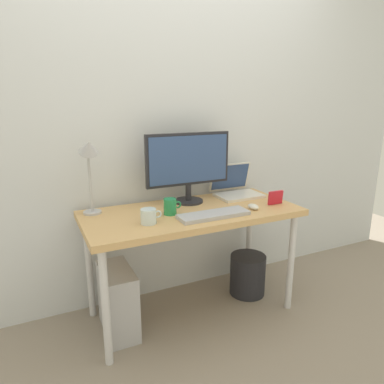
{
  "coord_description": "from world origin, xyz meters",
  "views": [
    {
      "loc": [
        -0.91,
        -1.91,
        1.41
      ],
      "look_at": [
        0.0,
        0.0,
        0.85
      ],
      "focal_mm": 32.67,
      "sensor_mm": 36.0,
      "label": 1
    }
  ],
  "objects": [
    {
      "name": "photo_frame",
      "position": [
        0.56,
        -0.12,
        0.77
      ],
      "size": [
        0.11,
        0.02,
        0.09
      ],
      "primitive_type": "cube",
      "rotation": [
        0.07,
        0.0,
        0.0
      ],
      "color": "red",
      "rests_on": "desk"
    },
    {
      "name": "glass_cup",
      "position": [
        -0.33,
        -0.12,
        0.77
      ],
      "size": [
        0.12,
        0.09,
        0.09
      ],
      "color": "silver",
      "rests_on": "desk"
    },
    {
      "name": "keyboard",
      "position": [
        0.06,
        -0.17,
        0.74
      ],
      "size": [
        0.44,
        0.14,
        0.02
      ],
      "primitive_type": "cube",
      "color": "#B2B2B7",
      "rests_on": "desk"
    },
    {
      "name": "computer_tower",
      "position": [
        -0.5,
        0.01,
        0.21
      ],
      "size": [
        0.18,
        0.36,
        0.42
      ],
      "primitive_type": "cube",
      "color": "#B2B2B7",
      "rests_on": "ground_plane"
    },
    {
      "name": "coffee_mug",
      "position": [
        -0.15,
        -0.02,
        0.78
      ],
      "size": [
        0.11,
        0.08,
        0.1
      ],
      "color": "#268C4C",
      "rests_on": "desk"
    },
    {
      "name": "mouse",
      "position": [
        0.36,
        -0.15,
        0.74
      ],
      "size": [
        0.06,
        0.09,
        0.03
      ],
      "primitive_type": "ellipsoid",
      "color": "silver",
      "rests_on": "desk"
    },
    {
      "name": "wastebasket",
      "position": [
        0.47,
        0.04,
        0.15
      ],
      "size": [
        0.26,
        0.26,
        0.3
      ],
      "primitive_type": "cylinder",
      "color": "#232328",
      "rests_on": "ground_plane"
    },
    {
      "name": "back_wall",
      "position": [
        0.0,
        0.37,
        1.3
      ],
      "size": [
        4.4,
        0.04,
        2.6
      ],
      "primitive_type": "cube",
      "color": "silver",
      "rests_on": "ground_plane"
    },
    {
      "name": "monitor",
      "position": [
        0.06,
        0.18,
        1.0
      ],
      "size": [
        0.59,
        0.2,
        0.47
      ],
      "color": "#232328",
      "rests_on": "desk"
    },
    {
      "name": "desk_lamp",
      "position": [
        -0.58,
        0.18,
        1.07
      ],
      "size": [
        0.11,
        0.16,
        0.48
      ],
      "color": "#B2B2B7",
      "rests_on": "desk"
    },
    {
      "name": "laptop",
      "position": [
        0.44,
        0.19,
        0.78
      ],
      "size": [
        0.32,
        0.27,
        0.23
      ],
      "color": "silver",
      "rests_on": "desk"
    },
    {
      "name": "desk",
      "position": [
        0.0,
        0.0,
        0.66
      ],
      "size": [
        1.36,
        0.62,
        0.73
      ],
      "color": "tan",
      "rests_on": "ground_plane"
    },
    {
      "name": "ground_plane",
      "position": [
        0.0,
        0.0,
        0.0
      ],
      "size": [
        6.0,
        6.0,
        0.0
      ],
      "primitive_type": "plane",
      "color": "gray"
    }
  ]
}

